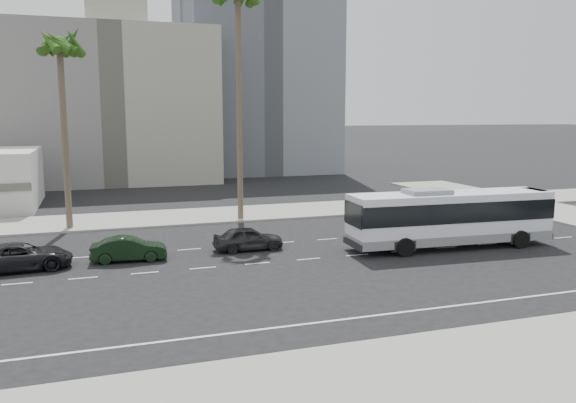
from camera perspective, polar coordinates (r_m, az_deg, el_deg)
name	(u,v)px	position (r m, az deg, el deg)	size (l,w,h in m)	color
ground	(357,255)	(33.83, 6.83, -5.28)	(700.00, 700.00, 0.00)	black
sidewalk_north	(277,212)	(47.98, -1.12, -1.00)	(120.00, 7.00, 0.15)	gray
sidewalk_south	(561,361)	(21.57, 25.32, -14.07)	(120.00, 7.00, 0.15)	gray
midrise_beige_west	(110,107)	(74.66, -17.13, 8.94)	(24.00, 18.00, 18.00)	gray
midrise_gray_center	(253,80)	(84.73, -3.45, 11.93)	(20.00, 20.00, 26.00)	slate
civic_tower	(117,45)	(281.57, -16.54, 14.54)	(42.00, 42.00, 129.00)	beige
highrise_right	(228,53)	(267.64, -5.91, 14.35)	(26.00, 26.00, 70.00)	slate
highrise_far	(263,71)	(302.41, -2.44, 12.77)	(22.00, 22.00, 60.00)	slate
city_bus	(450,216)	(36.55, 15.72, -1.43)	(12.84, 3.47, 3.65)	silver
car_a	(248,238)	(34.80, -3.95, -3.65)	(4.17, 1.68, 1.42)	#272729
car_b	(129,249)	(33.37, -15.43, -4.53)	(4.11, 1.43, 1.35)	black
car_c	(20,257)	(33.39, -24.91, -4.95)	(5.18, 2.39, 1.44)	black
palm_mid	(60,48)	(43.24, -21.62, 13.87)	(4.49, 4.49, 13.88)	brown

